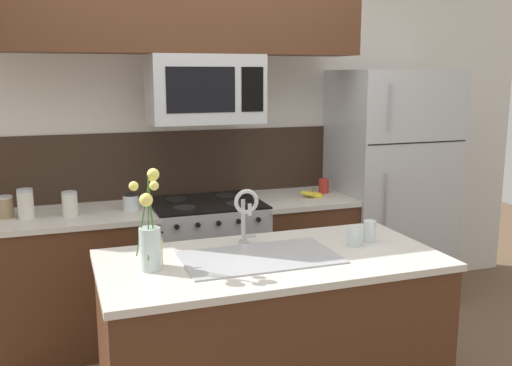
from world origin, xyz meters
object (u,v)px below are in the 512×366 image
object	(u,v)px
microwave	(205,89)
stove_range	(207,265)
storage_jar_medium	(26,204)
storage_jar_tall	(5,207)
coffee_tin	(324,186)
storage_jar_squat	(131,202)
sink_faucet	(246,209)
flower_vase	(150,239)
storage_jar_short	(70,203)
banana_bunch	(313,194)
dish_soap_bottle	(157,252)
drinking_glass	(354,237)
spare_glass	(370,231)
refrigerator	(388,188)

from	to	relation	value
microwave	stove_range	bearing A→B (deg)	90.16
microwave	storage_jar_medium	world-z (taller)	microwave
storage_jar_tall	coffee_tin	world-z (taller)	storage_jar_tall
microwave	storage_jar_tall	world-z (taller)	microwave
storage_jar_squat	sink_faucet	size ratio (longest dim) A/B	0.35
sink_faucet	storage_jar_tall	bearing A→B (deg)	139.09
storage_jar_medium	flower_vase	bearing A→B (deg)	-64.42
storage_jar_medium	storage_jar_squat	distance (m)	0.65
storage_jar_tall	storage_jar_medium	size ratio (longest dim) A/B	0.72
storage_jar_short	banana_bunch	size ratio (longest dim) A/B	0.82
stove_range	dish_soap_bottle	distance (m)	1.41
flower_vase	sink_faucet	bearing A→B (deg)	21.88
coffee_tin	drinking_glass	world-z (taller)	coffee_tin
banana_bunch	storage_jar_medium	bearing A→B (deg)	179.22
banana_bunch	coffee_tin	xyz separation A→B (m)	(0.14, 0.11, 0.03)
stove_range	storage_jar_medium	distance (m)	1.28
coffee_tin	microwave	bearing A→B (deg)	-175.64
sink_faucet	drinking_glass	size ratio (longest dim) A/B	3.01
storage_jar_squat	spare_glass	size ratio (longest dim) A/B	0.93
coffee_tin	stove_range	bearing A→B (deg)	-176.92
storage_jar_tall	drinking_glass	xyz separation A→B (m)	(1.77, -1.26, -0.02)
refrigerator	banana_bunch	size ratio (longest dim) A/B	9.64
stove_range	banana_bunch	world-z (taller)	banana_bunch
storage_jar_short	storage_jar_squat	xyz separation A→B (m)	(0.39, 0.03, -0.02)
banana_bunch	flower_vase	world-z (taller)	flower_vase
storage_jar_squat	coffee_tin	bearing A→B (deg)	2.47
flower_vase	refrigerator	bearing A→B (deg)	31.58
spare_glass	storage_jar_medium	bearing A→B (deg)	146.89
sink_faucet	spare_glass	xyz separation A→B (m)	(0.65, -0.15, -0.14)
stove_range	storage_jar_squat	distance (m)	0.72
coffee_tin	flower_vase	distance (m)	1.99
storage_jar_squat	banana_bunch	xyz separation A→B (m)	(1.31, -0.05, -0.03)
storage_jar_short	flower_vase	bearing A→B (deg)	-75.23
storage_jar_medium	storage_jar_short	world-z (taller)	storage_jar_medium
coffee_tin	spare_glass	bearing A→B (deg)	-105.05
microwave	storage_jar_tall	xyz separation A→B (m)	(-1.29, 0.06, -0.72)
storage_jar_medium	storage_jar_squat	bearing A→B (deg)	2.00
sink_faucet	spare_glass	distance (m)	0.68
banana_bunch	stove_range	bearing A→B (deg)	175.55
dish_soap_bottle	spare_glass	size ratio (longest dim) A/B	1.42
storage_jar_short	drinking_glass	xyz separation A→B (m)	(1.38, -1.19, -0.03)
refrigerator	storage_jar_tall	distance (m)	2.76
sink_faucet	coffee_tin	bearing A→B (deg)	47.79
sink_faucet	flower_vase	distance (m)	0.58
storage_jar_short	sink_faucet	xyz separation A→B (m)	(0.85, -0.99, 0.12)
storage_jar_medium	flower_vase	xyz separation A→B (m)	(0.58, -1.21, 0.06)
microwave	storage_jar_squat	xyz separation A→B (m)	(-0.51, 0.01, -0.73)
banana_bunch	flower_vase	bearing A→B (deg)	-139.21
storage_jar_tall	spare_glass	size ratio (longest dim) A/B	1.18
drinking_glass	storage_jar_squat	bearing A→B (deg)	129.45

